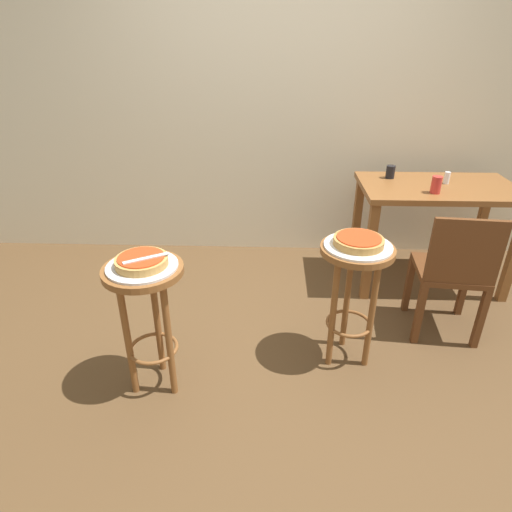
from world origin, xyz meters
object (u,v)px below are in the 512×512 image
stool_middle (354,278)px  pizza_server_knife (146,258)px  serving_plate_foreground (142,266)px  pizza_foreground (142,261)px  serving_plate_middle (358,246)px  stool_foreground (147,301)px  pizza_middle (359,241)px  cup_near_edge (436,185)px  condiment_shaker (447,178)px  wooden_chair (453,271)px  dining_table (436,202)px  cup_far_edge (390,172)px

stool_middle → pizza_server_knife: 1.12m
serving_plate_foreground → stool_middle: size_ratio=0.47×
pizza_foreground → serving_plate_middle: (1.08, 0.26, -0.03)m
stool_foreground → serving_plate_foreground: serving_plate_foreground is taller
serving_plate_middle → pizza_middle: (0.00, 0.00, 0.03)m
pizza_foreground → stool_foreground: bearing=180.0°
cup_near_edge → condiment_shaker: cup_near_edge is taller
condiment_shaker → wooden_chair: (-0.14, -0.73, -0.35)m
stool_middle → pizza_middle: (0.00, -0.00, 0.23)m
serving_plate_foreground → pizza_middle: bearing=13.6°
stool_middle → serving_plate_middle: size_ratio=2.06×
stool_middle → dining_table: bearing=52.1°
serving_plate_foreground → cup_far_edge: size_ratio=3.71×
serving_plate_foreground → pizza_middle: pizza_middle is taller
dining_table → wooden_chair: bearing=-97.1°
serving_plate_middle → cup_near_edge: cup_near_edge is taller
cup_near_edge → pizza_foreground: bearing=-149.0°
cup_near_edge → pizza_server_knife: cup_near_edge is taller
cup_near_edge → wooden_chair: size_ratio=0.14×
dining_table → pizza_middle: bearing=-127.9°
stool_foreground → serving_plate_middle: size_ratio=2.06×
cup_far_edge → pizza_server_knife: (-1.47, -1.38, -0.02)m
condiment_shaker → dining_table: bearing=-144.6°
cup_far_edge → condiment_shaker: cup_far_edge is taller
condiment_shaker → serving_plate_middle: bearing=-128.8°
stool_foreground → serving_plate_foreground: size_ratio=2.14×
stool_middle → condiment_shaker: 1.29m
cup_far_edge → wooden_chair: (0.23, -0.84, -0.36)m
serving_plate_middle → stool_foreground: bearing=-166.4°
serving_plate_foreground → stool_middle: (1.08, 0.26, -0.20)m
cup_near_edge → pizza_server_knife: (-1.70, -1.06, -0.03)m
stool_middle → pizza_foreground: bearing=-166.4°
cup_far_edge → condiment_shaker: 0.39m
stool_middle → stool_foreground: bearing=-166.4°
pizza_foreground → dining_table: size_ratio=0.23×
cup_near_edge → wooden_chair: 0.64m
stool_middle → dining_table: size_ratio=0.68×
stool_foreground → serving_plate_middle: 1.13m
stool_middle → pizza_server_knife: size_ratio=3.38×
pizza_foreground → cup_near_edge: cup_near_edge is taller
serving_plate_foreground → stool_middle: 1.13m
wooden_chair → pizza_foreground: bearing=-163.3°
serving_plate_middle → wooden_chair: size_ratio=0.42×
stool_foreground → pizza_foreground: pizza_foreground is taller
dining_table → cup_near_edge: (-0.09, -0.17, 0.18)m
serving_plate_foreground → dining_table: dining_table is taller
condiment_shaker → stool_foreground: bearing=-146.4°
pizza_middle → stool_foreground: bearing=-166.4°
pizza_middle → cup_near_edge: (0.65, 0.78, 0.06)m
stool_foreground → wooden_chair: wooden_chair is taller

